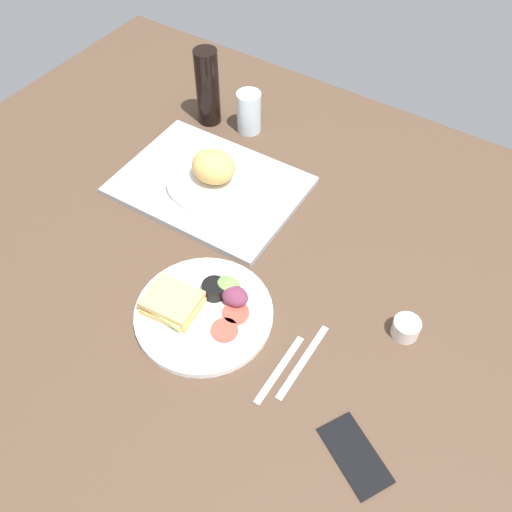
{
  "coord_description": "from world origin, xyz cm",
  "views": [
    {
      "loc": [
        44.81,
        -62.44,
        99.33
      ],
      "look_at": [
        2.0,
        3.0,
        4.0
      ],
      "focal_mm": 39.44,
      "sensor_mm": 36.0,
      "label": 1
    }
  ],
  "objects_px": {
    "drinking_glass": "(249,112)",
    "soda_bottle": "(208,87)",
    "fork": "(280,369)",
    "cell_phone": "(355,455)",
    "knife": "(303,361)",
    "plate_with_salad": "(202,308)",
    "serving_tray": "(210,186)",
    "espresso_cup": "(406,328)",
    "bread_plate_near": "(212,173)"
  },
  "relations": [
    {
      "from": "fork",
      "to": "soda_bottle",
      "type": "bearing_deg",
      "value": 45.26
    },
    {
      "from": "serving_tray",
      "to": "soda_bottle",
      "type": "height_order",
      "value": "soda_bottle"
    },
    {
      "from": "drinking_glass",
      "to": "knife",
      "type": "xyz_separation_m",
      "value": [
        0.49,
        -0.55,
        -0.06
      ]
    },
    {
      "from": "serving_tray",
      "to": "bread_plate_near",
      "type": "distance_m",
      "value": 0.04
    },
    {
      "from": "serving_tray",
      "to": "drinking_glass",
      "type": "height_order",
      "value": "drinking_glass"
    },
    {
      "from": "bread_plate_near",
      "to": "espresso_cup",
      "type": "height_order",
      "value": "bread_plate_near"
    },
    {
      "from": "plate_with_salad",
      "to": "knife",
      "type": "relative_size",
      "value": 1.53
    },
    {
      "from": "espresso_cup",
      "to": "knife",
      "type": "bearing_deg",
      "value": -129.44
    },
    {
      "from": "plate_with_salad",
      "to": "knife",
      "type": "distance_m",
      "value": 0.24
    },
    {
      "from": "plate_with_salad",
      "to": "espresso_cup",
      "type": "distance_m",
      "value": 0.42
    },
    {
      "from": "bread_plate_near",
      "to": "soda_bottle",
      "type": "xyz_separation_m",
      "value": [
        -0.17,
        0.22,
        0.06
      ]
    },
    {
      "from": "plate_with_salad",
      "to": "cell_phone",
      "type": "distance_m",
      "value": 0.42
    },
    {
      "from": "cell_phone",
      "to": "knife",
      "type": "bearing_deg",
      "value": 176.08
    },
    {
      "from": "serving_tray",
      "to": "bread_plate_near",
      "type": "bearing_deg",
      "value": 46.39
    },
    {
      "from": "serving_tray",
      "to": "drinking_glass",
      "type": "bearing_deg",
      "value": 100.7
    },
    {
      "from": "espresso_cup",
      "to": "soda_bottle",
      "type": "bearing_deg",
      "value": 154.79
    },
    {
      "from": "bread_plate_near",
      "to": "soda_bottle",
      "type": "height_order",
      "value": "soda_bottle"
    },
    {
      "from": "drinking_glass",
      "to": "espresso_cup",
      "type": "distance_m",
      "value": 0.74
    },
    {
      "from": "knife",
      "to": "drinking_glass",
      "type": "bearing_deg",
      "value": 41.46
    },
    {
      "from": "knife",
      "to": "serving_tray",
      "type": "bearing_deg",
      "value": 55.69
    },
    {
      "from": "soda_bottle",
      "to": "fork",
      "type": "relative_size",
      "value": 1.28
    },
    {
      "from": "plate_with_salad",
      "to": "knife",
      "type": "xyz_separation_m",
      "value": [
        0.24,
        0.02,
        -0.01
      ]
    },
    {
      "from": "bread_plate_near",
      "to": "espresso_cup",
      "type": "relative_size",
      "value": 3.86
    },
    {
      "from": "espresso_cup",
      "to": "drinking_glass",
      "type": "bearing_deg",
      "value": 149.13
    },
    {
      "from": "drinking_glass",
      "to": "espresso_cup",
      "type": "xyz_separation_m",
      "value": [
        0.64,
        -0.38,
        -0.04
      ]
    },
    {
      "from": "fork",
      "to": "cell_phone",
      "type": "relative_size",
      "value": 1.18
    },
    {
      "from": "fork",
      "to": "knife",
      "type": "bearing_deg",
      "value": -37.44
    },
    {
      "from": "serving_tray",
      "to": "bread_plate_near",
      "type": "xyz_separation_m",
      "value": [
        0.01,
        0.01,
        0.04
      ]
    },
    {
      "from": "espresso_cup",
      "to": "knife",
      "type": "height_order",
      "value": "espresso_cup"
    },
    {
      "from": "soda_bottle",
      "to": "cell_phone",
      "type": "height_order",
      "value": "soda_bottle"
    },
    {
      "from": "soda_bottle",
      "to": "espresso_cup",
      "type": "distance_m",
      "value": 0.84
    },
    {
      "from": "plate_with_salad",
      "to": "drinking_glass",
      "type": "bearing_deg",
      "value": 114.49
    },
    {
      "from": "plate_with_salad",
      "to": "soda_bottle",
      "type": "bearing_deg",
      "value": 124.73
    },
    {
      "from": "soda_bottle",
      "to": "knife",
      "type": "xyz_separation_m",
      "value": [
        0.61,
        -0.52,
        -0.11
      ]
    },
    {
      "from": "bread_plate_near",
      "to": "knife",
      "type": "height_order",
      "value": "bread_plate_near"
    },
    {
      "from": "serving_tray",
      "to": "soda_bottle",
      "type": "xyz_separation_m",
      "value": [
        -0.16,
        0.23,
        0.1
      ]
    },
    {
      "from": "soda_bottle",
      "to": "espresso_cup",
      "type": "xyz_separation_m",
      "value": [
        0.75,
        -0.35,
        -0.09
      ]
    },
    {
      "from": "drinking_glass",
      "to": "espresso_cup",
      "type": "relative_size",
      "value": 2.1
    },
    {
      "from": "soda_bottle",
      "to": "cell_phone",
      "type": "distance_m",
      "value": 1.01
    },
    {
      "from": "serving_tray",
      "to": "plate_with_salad",
      "type": "relative_size",
      "value": 1.55
    },
    {
      "from": "plate_with_salad",
      "to": "drinking_glass",
      "type": "distance_m",
      "value": 0.62
    },
    {
      "from": "plate_with_salad",
      "to": "espresso_cup",
      "type": "bearing_deg",
      "value": 26.35
    },
    {
      "from": "drinking_glass",
      "to": "soda_bottle",
      "type": "relative_size",
      "value": 0.54
    },
    {
      "from": "serving_tray",
      "to": "fork",
      "type": "bearing_deg",
      "value": -39.16
    },
    {
      "from": "bread_plate_near",
      "to": "espresso_cup",
      "type": "distance_m",
      "value": 0.6
    },
    {
      "from": "espresso_cup",
      "to": "fork",
      "type": "xyz_separation_m",
      "value": [
        -0.17,
        -0.21,
        -0.02
      ]
    },
    {
      "from": "cell_phone",
      "to": "soda_bottle",
      "type": "bearing_deg",
      "value": 169.96
    },
    {
      "from": "serving_tray",
      "to": "knife",
      "type": "height_order",
      "value": "serving_tray"
    },
    {
      "from": "espresso_cup",
      "to": "knife",
      "type": "distance_m",
      "value": 0.22
    },
    {
      "from": "plate_with_salad",
      "to": "espresso_cup",
      "type": "height_order",
      "value": "plate_with_salad"
    }
  ]
}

